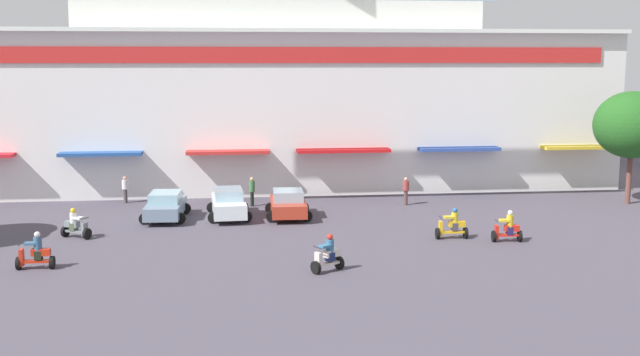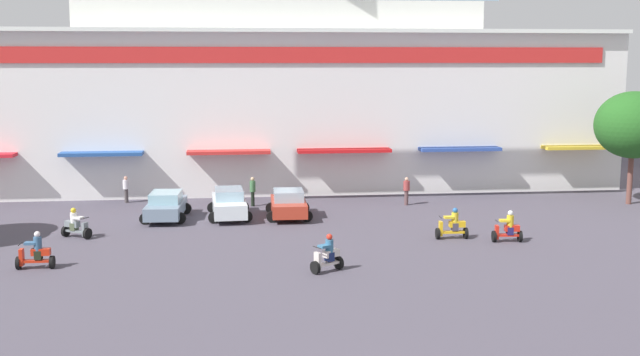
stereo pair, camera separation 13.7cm
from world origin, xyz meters
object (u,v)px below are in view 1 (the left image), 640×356
at_px(scooter_rider_5, 328,256).
at_px(pedestrian_1, 125,188).
at_px(scooter_rider_1, 75,226).
at_px(scooter_rider_3, 452,226).
at_px(pedestrian_0, 252,190).
at_px(pedestrian_2, 406,189).
at_px(parked_car_2, 288,204).
at_px(scooter_rider_2, 36,254).
at_px(scooter_rider_4, 508,229).
at_px(plaza_tree_1, 632,125).
at_px(parked_car_1, 229,203).
at_px(parked_car_0, 166,206).

height_order(scooter_rider_5, pedestrian_1, pedestrian_1).
height_order(scooter_rider_1, scooter_rider_3, scooter_rider_3).
distance_m(scooter_rider_5, pedestrian_0, 14.28).
height_order(scooter_rider_3, pedestrian_2, pedestrian_2).
height_order(parked_car_2, pedestrian_1, pedestrian_1).
xyz_separation_m(scooter_rider_2, scooter_rider_4, (20.48, 2.27, -0.03)).
distance_m(scooter_rider_1, pedestrian_2, 18.45).
relative_size(plaza_tree_1, parked_car_2, 1.70).
bearing_deg(parked_car_1, pedestrian_1, 140.33).
xyz_separation_m(parked_car_0, scooter_rider_3, (13.74, -6.06, -0.12)).
xyz_separation_m(scooter_rider_1, scooter_rider_3, (17.61, -2.22, 0.03)).
height_order(parked_car_0, scooter_rider_4, scooter_rider_4).
bearing_deg(scooter_rider_4, scooter_rider_1, 171.16).
bearing_deg(pedestrian_1, parked_car_1, -39.67).
bearing_deg(parked_car_1, scooter_rider_5, -70.35).
bearing_deg(parked_car_2, scooter_rider_1, -161.24).
distance_m(parked_car_2, pedestrian_2, 7.56).
height_order(parked_car_1, parked_car_2, parked_car_1).
bearing_deg(scooter_rider_3, pedestrian_0, 134.83).
bearing_deg(scooter_rider_3, scooter_rider_4, -20.61).
bearing_deg(pedestrian_1, plaza_tree_1, -7.26).
distance_m(parked_car_2, scooter_rider_3, 9.27).
bearing_deg(pedestrian_1, pedestrian_0, -14.64).
height_order(plaza_tree_1, pedestrian_0, plaza_tree_1).
bearing_deg(scooter_rider_3, parked_car_1, 149.78).
xyz_separation_m(scooter_rider_2, pedestrian_2, (17.86, 11.64, 0.29)).
relative_size(pedestrian_1, pedestrian_2, 0.97).
relative_size(parked_car_0, parked_car_1, 0.96).
relative_size(parked_car_2, scooter_rider_1, 2.56).
distance_m(parked_car_0, scooter_rider_2, 10.21).
xyz_separation_m(scooter_rider_5, pedestrian_0, (-2.58, 14.04, 0.34)).
xyz_separation_m(scooter_rider_1, pedestrian_2, (17.35, 6.26, 0.33)).
bearing_deg(parked_car_2, scooter_rider_2, -140.63).
distance_m(scooter_rider_1, scooter_rider_2, 5.40).
bearing_deg(scooter_rider_3, scooter_rider_1, 172.82).
bearing_deg(scooter_rider_1, scooter_rider_5, -32.64).
bearing_deg(pedestrian_1, scooter_rider_2, -96.63).
bearing_deg(scooter_rider_5, scooter_rider_2, 171.54).
bearing_deg(scooter_rider_2, parked_car_1, 50.24).
relative_size(scooter_rider_4, pedestrian_1, 0.94).
height_order(parked_car_2, pedestrian_0, pedestrian_0).
bearing_deg(parked_car_0, pedestrian_2, 10.19).
height_order(scooter_rider_4, pedestrian_2, pedestrian_2).
height_order(scooter_rider_1, scooter_rider_4, scooter_rider_4).
bearing_deg(pedestrian_2, scooter_rider_2, -146.90).
bearing_deg(parked_car_2, parked_car_0, 177.02).
bearing_deg(scooter_rider_3, pedestrian_1, 146.06).
height_order(parked_car_1, scooter_rider_3, parked_car_1).
bearing_deg(plaza_tree_1, scooter_rider_3, -149.93).
bearing_deg(parked_car_0, scooter_rider_3, -23.81).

